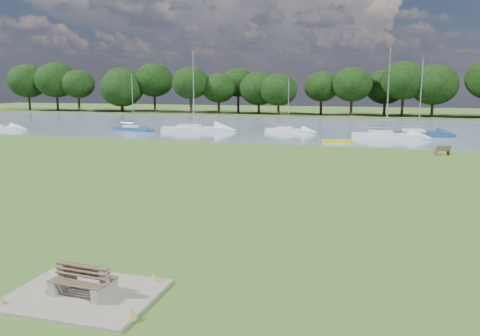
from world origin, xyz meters
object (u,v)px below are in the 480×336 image
(sailboat_6, at_px, (133,128))
(riverbank_bench, at_px, (443,150))
(sailboat_7, at_px, (385,134))
(sailboat_1, at_px, (287,129))
(sailboat_4, at_px, (193,127))
(sailboat_2, at_px, (418,132))
(kayak, at_px, (338,141))
(bench_pair, at_px, (83,281))

(sailboat_6, bearing_deg, riverbank_bench, -5.85)
(sailboat_6, relative_size, sailboat_7, 0.73)
(sailboat_1, distance_m, sailboat_7, 12.42)
(sailboat_4, height_order, sailboat_6, sailboat_4)
(riverbank_bench, bearing_deg, sailboat_6, 137.26)
(sailboat_6, bearing_deg, sailboat_2, 16.61)
(kayak, xyz_separation_m, sailboat_4, (-19.22, 7.54, 0.35))
(bench_pair, height_order, kayak, bench_pair)
(riverbank_bench, bearing_deg, sailboat_2, 68.69)
(sailboat_4, bearing_deg, sailboat_1, -3.79)
(bench_pair, distance_m, sailboat_7, 45.20)
(sailboat_6, height_order, sailboat_7, sailboat_7)
(riverbank_bench, xyz_separation_m, kayak, (-9.42, 6.07, -0.21))
(kayak, height_order, sailboat_6, sailboat_6)
(sailboat_4, height_order, sailboat_7, sailboat_4)
(bench_pair, distance_m, riverbank_bench, 35.54)
(sailboat_1, xyz_separation_m, sailboat_7, (11.85, -3.73, 0.11))
(sailboat_1, bearing_deg, sailboat_6, -167.74)
(sailboat_1, relative_size, sailboat_6, 0.92)
(sailboat_4, xyz_separation_m, sailboat_6, (-7.88, -1.68, -0.08))
(sailboat_1, distance_m, sailboat_2, 15.60)
(bench_pair, bearing_deg, sailboat_2, 78.53)
(bench_pair, xyz_separation_m, sailboat_1, (-2.55, 47.96, -0.01))
(sailboat_1, height_order, sailboat_2, sailboat_2)
(sailboat_1, bearing_deg, sailboat_2, 0.79)
(riverbank_bench, relative_size, kayak, 0.44)
(sailboat_1, xyz_separation_m, sailboat_2, (15.59, -0.58, 0.10))
(sailboat_2, relative_size, sailboat_4, 0.88)
(riverbank_bench, height_order, kayak, riverbank_bench)
(kayak, bearing_deg, sailboat_7, 31.92)
(kayak, relative_size, sailboat_4, 0.31)
(riverbank_bench, xyz_separation_m, sailboat_7, (-4.59, 11.51, 0.16))
(sailboat_1, height_order, sailboat_4, sailboat_4)
(kayak, distance_m, sailboat_6, 27.73)
(sailboat_1, bearing_deg, sailboat_7, -14.55)
(bench_pair, xyz_separation_m, sailboat_7, (9.29, 44.23, 0.10))
(sailboat_2, relative_size, sailboat_6, 1.21)
(kayak, relative_size, sailboat_1, 0.46)
(sailboat_6, bearing_deg, sailboat_1, 21.59)
(bench_pair, xyz_separation_m, sailboat_2, (13.03, 47.38, 0.09))
(kayak, distance_m, sailboat_1, 11.55)
(sailboat_6, bearing_deg, bench_pair, -50.88)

